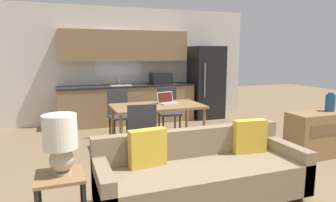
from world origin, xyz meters
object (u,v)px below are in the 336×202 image
object	(u,v)px
couch	(201,174)
dining_chair_far_right	(168,109)
dining_table	(157,109)
credenza	(319,134)
laptop	(167,101)
dining_chair_near_left	(141,133)
side_table	(61,194)
dining_chair_far_left	(120,112)
table_lamp	(60,140)
refrigerator	(206,82)
vase	(330,103)

from	to	relation	value
couch	dining_chair_far_right	xyz separation A→B (m)	(0.64, 2.77, 0.19)
dining_table	credenza	bearing A→B (deg)	-27.92
dining_table	laptop	bearing A→B (deg)	25.35
dining_table	dining_chair_near_left	distance (m)	0.93
laptop	couch	bearing A→B (deg)	-113.92
side_table	dining_chair_far_left	size ratio (longest dim) A/B	0.58
table_lamp	dining_chair_far_left	bearing A→B (deg)	68.93
credenza	dining_table	bearing A→B (deg)	152.08
refrigerator	dining_chair_near_left	size ratio (longest dim) A/B	1.89
table_lamp	credenza	size ratio (longest dim) A/B	0.52
refrigerator	dining_chair_far_left	size ratio (longest dim) A/B	1.89
dining_table	couch	world-z (taller)	couch
dining_table	table_lamp	bearing A→B (deg)	-128.51
side_table	dining_chair_far_left	xyz separation A→B (m)	(1.10, 2.81, 0.15)
dining_chair_far_right	dining_chair_near_left	xyz separation A→B (m)	(-1.00, -1.59, 0.00)
credenza	dining_chair_far_right	size ratio (longest dim) A/B	1.11
couch	credenza	xyz separation A→B (m)	(2.47, 0.72, 0.02)
couch	laptop	world-z (taller)	laptop
refrigerator	table_lamp	world-z (taller)	refrigerator
dining_table	dining_chair_far_right	distance (m)	0.97
refrigerator	laptop	world-z (taller)	refrigerator
dining_table	dining_chair_near_left	world-z (taller)	dining_chair_near_left
dining_table	dining_chair_far_left	distance (m)	0.97
couch	table_lamp	distance (m)	1.53
table_lamp	vase	world-z (taller)	table_lamp
refrigerator	couch	xyz separation A→B (m)	(-2.10, -3.96, -0.57)
dining_table	table_lamp	size ratio (longest dim) A/B	2.77
table_lamp	dining_chair_near_left	xyz separation A→B (m)	(1.07, 1.20, -0.35)
side_table	table_lamp	world-z (taller)	table_lamp
side_table	dining_chair_near_left	world-z (taller)	dining_chair_near_left
dining_chair_near_left	laptop	bearing A→B (deg)	-122.39
dining_table	dining_chair_far_right	world-z (taller)	dining_chair_far_right
side_table	vase	world-z (taller)	vase
table_lamp	dining_chair_far_right	world-z (taller)	table_lamp
table_lamp	dining_chair_far_left	distance (m)	3.01
table_lamp	vase	bearing A→B (deg)	10.55
table_lamp	couch	bearing A→B (deg)	0.69
side_table	dining_chair_far_left	distance (m)	3.02
refrigerator	table_lamp	distance (m)	5.32
dining_chair_far_right	dining_chair_near_left	size ratio (longest dim) A/B	1.00
dining_chair_far_right	dining_chair_far_left	xyz separation A→B (m)	(-0.99, -0.00, 0.00)
vase	dining_chair_far_right	size ratio (longest dim) A/B	0.32
table_lamp	vase	xyz separation A→B (m)	(4.10, 0.76, -0.02)
refrigerator	dining_table	xyz separation A→B (m)	(-1.96, -2.01, -0.20)
couch	table_lamp	xyz separation A→B (m)	(-1.43, -0.02, 0.54)
dining_chair_far_right	laptop	xyz separation A→B (m)	(-0.29, -0.72, 0.29)
credenza	dining_chair_far_left	xyz separation A→B (m)	(-2.82, 2.05, 0.16)
couch	vase	xyz separation A→B (m)	(2.67, 0.75, 0.52)
dining_table	vase	world-z (taller)	vase
side_table	laptop	xyz separation A→B (m)	(1.80, 2.10, 0.45)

